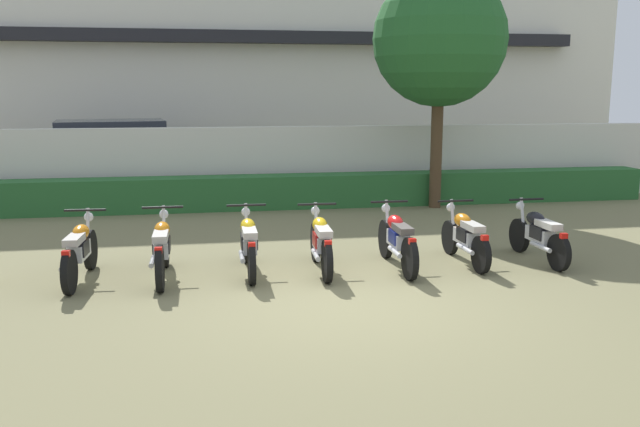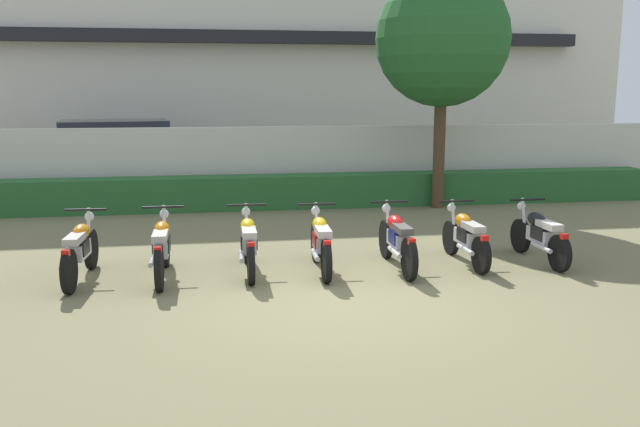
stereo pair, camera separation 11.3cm
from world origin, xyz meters
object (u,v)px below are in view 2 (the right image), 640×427
tree_near_inspector (443,40)px  motorcycle_in_row_0 (80,250)px  motorcycle_in_row_1 (162,247)px  motorcycle_in_row_5 (466,236)px  motorcycle_in_row_3 (321,242)px  motorcycle_in_row_2 (248,243)px  parked_car (122,157)px  motorcycle_in_row_4 (397,239)px  motorcycle_in_row_6 (540,235)px

tree_near_inspector → motorcycle_in_row_0: bearing=-144.7°
motorcycle_in_row_1 → motorcycle_in_row_5: 4.63m
motorcycle_in_row_0 → motorcycle_in_row_3: motorcycle_in_row_3 is taller
motorcycle_in_row_5 → tree_near_inspector: bearing=-15.2°
tree_near_inspector → motorcycle_in_row_5: (-1.24, -4.94, -3.32)m
motorcycle_in_row_2 → motorcycle_in_row_3: 1.08m
parked_car → motorcycle_in_row_1: (1.57, -8.64, -0.48)m
motorcycle_in_row_4 → motorcycle_in_row_5: 1.14m
motorcycle_in_row_0 → motorcycle_in_row_6: 6.97m
motorcycle_in_row_1 → motorcycle_in_row_6: size_ratio=1.09×
motorcycle_in_row_3 → motorcycle_in_row_5: (2.31, 0.08, -0.01)m
motorcycle_in_row_0 → motorcycle_in_row_6: motorcycle_in_row_0 is taller
motorcycle_in_row_0 → tree_near_inspector: bearing=-51.4°
motorcycle_in_row_5 → motorcycle_in_row_6: same height
motorcycle_in_row_1 → motorcycle_in_row_3: bearing=-89.8°
parked_car → motorcycle_in_row_5: bearing=-62.0°
parked_car → motorcycle_in_row_0: bearing=-95.0°
tree_near_inspector → motorcycle_in_row_5: tree_near_inspector is taller
parked_car → motorcycle_in_row_0: (0.43, -8.58, -0.49)m
motorcycle_in_row_5 → motorcycle_in_row_6: size_ratio=0.98×
motorcycle_in_row_4 → motorcycle_in_row_5: (1.13, 0.11, -0.02)m
parked_car → tree_near_inspector: 8.74m
motorcycle_in_row_1 → motorcycle_in_row_3: (2.32, 0.00, -0.01)m
motorcycle_in_row_0 → motorcycle_in_row_4: size_ratio=0.98×
motorcycle_in_row_6 → motorcycle_in_row_1: bearing=88.8°
tree_near_inspector → motorcycle_in_row_6: size_ratio=2.91×
tree_near_inspector → motorcycle_in_row_4: tree_near_inspector is taller
motorcycle_in_row_2 → motorcycle_in_row_5: 3.38m
motorcycle_in_row_3 → tree_near_inspector: bearing=-33.4°
tree_near_inspector → motorcycle_in_row_3: tree_near_inspector is taller
motorcycle_in_row_4 → motorcycle_in_row_6: 2.33m
motorcycle_in_row_0 → motorcycle_in_row_1: motorcycle_in_row_1 is taller
tree_near_inspector → motorcycle_in_row_5: 6.08m
tree_near_inspector → motorcycle_in_row_1: (-5.86, -5.03, -3.30)m
motorcycle_in_row_2 → motorcycle_in_row_6: size_ratio=1.03×
tree_near_inspector → motorcycle_in_row_2: tree_near_inspector is taller
motorcycle_in_row_5 → motorcycle_in_row_4: bearing=94.2°
motorcycle_in_row_0 → motorcycle_in_row_5: (5.77, 0.02, -0.01)m
motorcycle_in_row_4 → motorcycle_in_row_5: size_ratio=1.09×
parked_car → motorcycle_in_row_6: bearing=-57.3°
motorcycle_in_row_2 → motorcycle_in_row_4: 2.25m
parked_car → motorcycle_in_row_6: 11.38m
motorcycle_in_row_4 → tree_near_inspector: bearing=-25.0°
motorcycle_in_row_2 → motorcycle_in_row_6: motorcycle_in_row_2 is taller
motorcycle_in_row_1 → motorcycle_in_row_6: 5.83m
motorcycle_in_row_1 → motorcycle_in_row_3: size_ratio=1.07×
motorcycle_in_row_0 → motorcycle_in_row_2: 2.39m
motorcycle_in_row_3 → motorcycle_in_row_2: bearing=86.7°
motorcycle_in_row_3 → motorcycle_in_row_4: (1.17, -0.03, 0.00)m
motorcycle_in_row_1 → parked_car: bearing=10.5°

